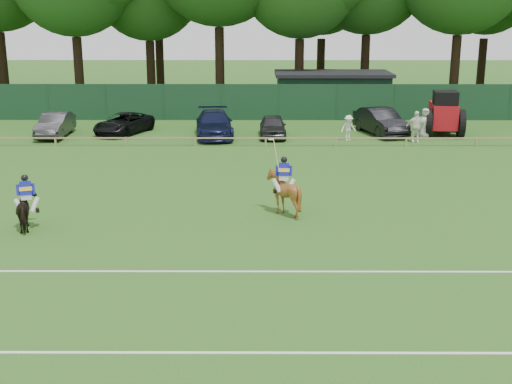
{
  "coord_description": "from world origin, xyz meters",
  "views": [
    {
      "loc": [
        0.58,
        -20.3,
        7.82
      ],
      "look_at": [
        0.5,
        3.0,
        1.4
      ],
      "focal_mm": 48.0,
      "sensor_mm": 36.0,
      "label": 1
    }
  ],
  "objects_px": {
    "sedan_grey": "(55,125)",
    "spectator_right": "(425,123)",
    "suv_black": "(124,124)",
    "spectator_left": "(348,128)",
    "hatch_grey": "(273,126)",
    "tractor": "(444,114)",
    "spectator_mid": "(416,127)",
    "horse_dark": "(28,210)",
    "sedan_navy": "(214,124)",
    "utility_shed": "(332,93)",
    "estate_black": "(381,121)",
    "horse_chestnut": "(284,193)"
  },
  "relations": [
    {
      "from": "suv_black",
      "to": "spectator_right",
      "type": "relative_size",
      "value": 2.53
    },
    {
      "from": "horse_chestnut",
      "to": "sedan_navy",
      "type": "bearing_deg",
      "value": -73.29
    },
    {
      "from": "utility_shed",
      "to": "horse_dark",
      "type": "bearing_deg",
      "value": -116.9
    },
    {
      "from": "estate_black",
      "to": "sedan_navy",
      "type": "bearing_deg",
      "value": 168.52
    },
    {
      "from": "suv_black",
      "to": "spectator_right",
      "type": "xyz_separation_m",
      "value": [
        18.4,
        -1.41,
        0.27
      ]
    },
    {
      "from": "horse_chestnut",
      "to": "tractor",
      "type": "bearing_deg",
      "value": -118.43
    },
    {
      "from": "sedan_grey",
      "to": "hatch_grey",
      "type": "xyz_separation_m",
      "value": [
        13.26,
        -0.13,
        -0.06
      ]
    },
    {
      "from": "suv_black",
      "to": "horse_dark",
      "type": "bearing_deg",
      "value": -67.63
    },
    {
      "from": "spectator_mid",
      "to": "tractor",
      "type": "height_order",
      "value": "tractor"
    },
    {
      "from": "estate_black",
      "to": "tractor",
      "type": "xyz_separation_m",
      "value": [
        3.77,
        -0.37,
        0.5
      ]
    },
    {
      "from": "suv_black",
      "to": "spectator_right",
      "type": "bearing_deg",
      "value": 17.58
    },
    {
      "from": "sedan_navy",
      "to": "estate_black",
      "type": "distance_m",
      "value": 10.3
    },
    {
      "from": "horse_chestnut",
      "to": "sedan_grey",
      "type": "relative_size",
      "value": 0.4
    },
    {
      "from": "spectator_mid",
      "to": "utility_shed",
      "type": "relative_size",
      "value": 0.22
    },
    {
      "from": "sedan_grey",
      "to": "tractor",
      "type": "xyz_separation_m",
      "value": [
        23.73,
        0.47,
        0.58
      ]
    },
    {
      "from": "spectator_right",
      "to": "utility_shed",
      "type": "height_order",
      "value": "utility_shed"
    },
    {
      "from": "horse_dark",
      "to": "spectator_mid",
      "type": "distance_m",
      "value": 23.68
    },
    {
      "from": "horse_dark",
      "to": "spectator_left",
      "type": "distance_m",
      "value": 21.51
    },
    {
      "from": "suv_black",
      "to": "estate_black",
      "type": "distance_m",
      "value": 15.97
    },
    {
      "from": "spectator_mid",
      "to": "spectator_right",
      "type": "bearing_deg",
      "value": 65.04
    },
    {
      "from": "sedan_navy",
      "to": "spectator_mid",
      "type": "distance_m",
      "value": 11.98
    },
    {
      "from": "sedan_grey",
      "to": "sedan_navy",
      "type": "relative_size",
      "value": 0.82
    },
    {
      "from": "sedan_grey",
      "to": "sedan_navy",
      "type": "xyz_separation_m",
      "value": [
        9.7,
        -0.01,
        0.06
      ]
    },
    {
      "from": "spectator_right",
      "to": "utility_shed",
      "type": "relative_size",
      "value": 0.22
    },
    {
      "from": "suv_black",
      "to": "spectator_left",
      "type": "distance_m",
      "value": 13.88
    },
    {
      "from": "suv_black",
      "to": "hatch_grey",
      "type": "bearing_deg",
      "value": 15.31
    },
    {
      "from": "estate_black",
      "to": "spectator_right",
      "type": "distance_m",
      "value": 2.75
    },
    {
      "from": "hatch_grey",
      "to": "utility_shed",
      "type": "height_order",
      "value": "utility_shed"
    },
    {
      "from": "suv_black",
      "to": "utility_shed",
      "type": "height_order",
      "value": "utility_shed"
    },
    {
      "from": "estate_black",
      "to": "horse_chestnut",
      "type": "bearing_deg",
      "value": -127.65
    },
    {
      "from": "spectator_mid",
      "to": "suv_black",
      "type": "bearing_deg",
      "value": 178.92
    },
    {
      "from": "sedan_grey",
      "to": "spectator_left",
      "type": "relative_size",
      "value": 2.92
    },
    {
      "from": "tractor",
      "to": "hatch_grey",
      "type": "bearing_deg",
      "value": -169.56
    },
    {
      "from": "spectator_left",
      "to": "tractor",
      "type": "distance_m",
      "value": 6.25
    },
    {
      "from": "spectator_mid",
      "to": "tractor",
      "type": "distance_m",
      "value": 3.15
    },
    {
      "from": "sedan_grey",
      "to": "spectator_right",
      "type": "xyz_separation_m",
      "value": [
        22.4,
        -0.45,
        0.19
      ]
    },
    {
      "from": "estate_black",
      "to": "spectator_mid",
      "type": "relative_size",
      "value": 2.63
    },
    {
      "from": "horse_chestnut",
      "to": "spectator_mid",
      "type": "relative_size",
      "value": 0.93
    },
    {
      "from": "sedan_grey",
      "to": "utility_shed",
      "type": "height_order",
      "value": "utility_shed"
    },
    {
      "from": "suv_black",
      "to": "spectator_left",
      "type": "bearing_deg",
      "value": 13.3
    },
    {
      "from": "sedan_navy",
      "to": "utility_shed",
      "type": "xyz_separation_m",
      "value": [
        8.11,
        9.16,
        0.76
      ]
    },
    {
      "from": "sedan_grey",
      "to": "spectator_right",
      "type": "distance_m",
      "value": 22.4
    },
    {
      "from": "sedan_grey",
      "to": "tractor",
      "type": "bearing_deg",
      "value": 0.2
    },
    {
      "from": "spectator_left",
      "to": "spectator_right",
      "type": "relative_size",
      "value": 0.83
    },
    {
      "from": "sedan_navy",
      "to": "hatch_grey",
      "type": "height_order",
      "value": "sedan_navy"
    },
    {
      "from": "estate_black",
      "to": "tractor",
      "type": "height_order",
      "value": "tractor"
    },
    {
      "from": "hatch_grey",
      "to": "spectator_right",
      "type": "relative_size",
      "value": 2.14
    },
    {
      "from": "spectator_mid",
      "to": "spectator_left",
      "type": "bearing_deg",
      "value": 178.26
    },
    {
      "from": "estate_black",
      "to": "spectator_left",
      "type": "bearing_deg",
      "value": -154.95
    },
    {
      "from": "spectator_left",
      "to": "horse_dark",
      "type": "bearing_deg",
      "value": -147.66
    }
  ]
}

